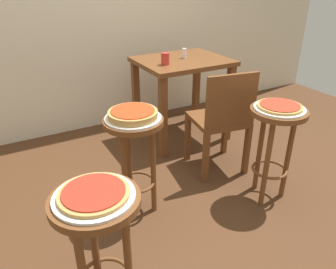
{
  "coord_description": "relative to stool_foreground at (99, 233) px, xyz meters",
  "views": [
    {
      "loc": [
        -0.91,
        -1.57,
        1.49
      ],
      "look_at": [
        -0.06,
        -0.05,
        0.62
      ],
      "focal_mm": 35.0,
      "sensor_mm": 36.0,
      "label": 1
    }
  ],
  "objects": [
    {
      "name": "stool_foreground",
      "position": [
        0.0,
        0.0,
        0.0
      ],
      "size": [
        0.37,
        0.37,
        0.69
      ],
      "color": "brown",
      "rests_on": "ground_plane"
    },
    {
      "name": "pizza_leftside",
      "position": [
        0.44,
        0.63,
        0.22
      ],
      "size": [
        0.3,
        0.3,
        0.05
      ],
      "color": "tan",
      "rests_on": "serving_plate_leftside"
    },
    {
      "name": "pizza_middle",
      "position": [
        1.33,
        0.31,
        0.21
      ],
      "size": [
        0.29,
        0.29,
        0.02
      ],
      "color": "tan",
      "rests_on": "serving_plate_middle"
    },
    {
      "name": "ground_plane",
      "position": [
        0.66,
        0.52,
        -0.51
      ],
      "size": [
        6.0,
        6.0,
        0.0
      ],
      "primitive_type": "plane",
      "color": "#4C2D19"
    },
    {
      "name": "wooden_chair",
      "position": [
        1.24,
        0.77,
        -0.04
      ],
      "size": [
        0.46,
        0.46,
        0.85
      ],
      "color": "brown",
      "rests_on": "ground_plane"
    },
    {
      "name": "serving_plate_foreground",
      "position": [
        0.0,
        0.0,
        0.19
      ],
      "size": [
        0.33,
        0.33,
        0.01
      ],
      "primitive_type": "cylinder",
      "color": "silver",
      "rests_on": "stool_foreground"
    },
    {
      "name": "cup_near_edge",
      "position": [
        1.07,
        1.37,
        0.32
      ],
      "size": [
        0.07,
        0.07,
        0.1
      ],
      "primitive_type": "cylinder",
      "color": "red",
      "rests_on": "dining_table"
    },
    {
      "name": "stool_middle",
      "position": [
        1.33,
        0.31,
        0.0
      ],
      "size": [
        0.37,
        0.37,
        0.69
      ],
      "color": "brown",
      "rests_on": "ground_plane"
    },
    {
      "name": "stool_leftside",
      "position": [
        0.44,
        0.63,
        0.0
      ],
      "size": [
        0.37,
        0.37,
        0.69
      ],
      "color": "brown",
      "rests_on": "ground_plane"
    },
    {
      "name": "serving_plate_leftside",
      "position": [
        0.44,
        0.63,
        0.19
      ],
      "size": [
        0.34,
        0.34,
        0.01
      ],
      "primitive_type": "cylinder",
      "color": "silver",
      "rests_on": "stool_leftside"
    },
    {
      "name": "condiment_shaker",
      "position": [
        1.33,
        1.49,
        0.31
      ],
      "size": [
        0.04,
        0.04,
        0.09
      ],
      "primitive_type": "cylinder",
      "color": "white",
      "rests_on": "dining_table"
    },
    {
      "name": "dining_table",
      "position": [
        1.29,
        1.47,
        0.12
      ],
      "size": [
        0.8,
        0.66,
        0.77
      ],
      "color": "brown",
      "rests_on": "ground_plane"
    },
    {
      "name": "serving_plate_middle",
      "position": [
        1.33,
        0.31,
        0.19
      ],
      "size": [
        0.33,
        0.33,
        0.01
      ],
      "primitive_type": "cylinder",
      "color": "white",
      "rests_on": "stool_middle"
    },
    {
      "name": "pizza_foreground",
      "position": [
        0.0,
        0.0,
        0.21
      ],
      "size": [
        0.28,
        0.28,
        0.02
      ],
      "color": "tan",
      "rests_on": "serving_plate_foreground"
    }
  ]
}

